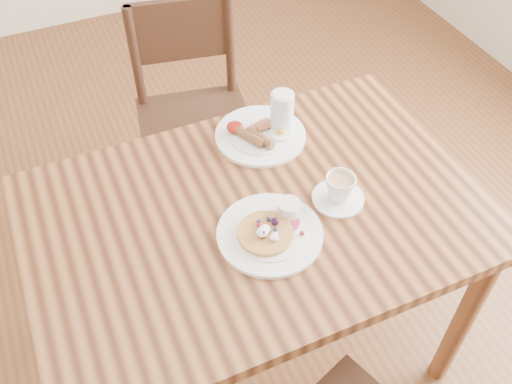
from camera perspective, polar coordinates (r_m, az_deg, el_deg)
ground at (r=2.12m, az=0.00°, el=-15.27°), size 5.00×5.00×0.00m
dining_table at (r=1.58m, az=0.00°, el=-4.19°), size 1.20×0.80×0.75m
chair_far at (r=2.23m, az=-6.37°, el=8.17°), size 0.49×0.49×0.88m
pancake_plate at (r=1.44m, az=1.52°, el=-3.88°), size 0.27×0.27×0.06m
breakfast_plate at (r=1.70m, az=0.32°, el=5.76°), size 0.27×0.27×0.04m
teacup_saucer at (r=1.52m, az=8.33°, el=0.20°), size 0.14×0.14×0.08m
water_glass at (r=1.69m, az=2.60°, el=7.88°), size 0.07×0.07×0.14m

